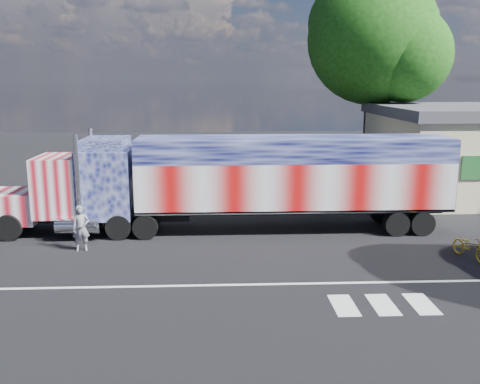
{
  "coord_description": "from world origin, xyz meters",
  "views": [
    {
      "loc": [
        -1.05,
        -19.78,
        6.74
      ],
      "look_at": [
        0.0,
        3.0,
        1.9
      ],
      "focal_mm": 40.0,
      "sensor_mm": 36.0,
      "label": 1
    }
  ],
  "objects_px": {
    "semi_truck": "(234,180)",
    "coach_bus": "(210,174)",
    "woman": "(81,228)",
    "tree_ne_a": "(375,40)",
    "bicycle": "(471,247)"
  },
  "relations": [
    {
      "from": "coach_bus",
      "to": "woman",
      "type": "xyz_separation_m",
      "value": [
        -5.07,
        -8.08,
        -0.73
      ]
    },
    {
      "from": "semi_truck",
      "to": "woman",
      "type": "bearing_deg",
      "value": -157.01
    },
    {
      "from": "woman",
      "to": "tree_ne_a",
      "type": "distance_m",
      "value": 23.34
    },
    {
      "from": "coach_bus",
      "to": "woman",
      "type": "height_order",
      "value": "coach_bus"
    },
    {
      "from": "coach_bus",
      "to": "woman",
      "type": "distance_m",
      "value": 9.56
    },
    {
      "from": "woman",
      "to": "bicycle",
      "type": "distance_m",
      "value": 15.17
    },
    {
      "from": "semi_truck",
      "to": "coach_bus",
      "type": "xyz_separation_m",
      "value": [
        -1.14,
        5.45,
        -0.69
      ]
    },
    {
      "from": "woman",
      "to": "bicycle",
      "type": "xyz_separation_m",
      "value": [
        15.06,
        -1.71,
        -0.44
      ]
    },
    {
      "from": "semi_truck",
      "to": "coach_bus",
      "type": "height_order",
      "value": "semi_truck"
    },
    {
      "from": "tree_ne_a",
      "to": "coach_bus",
      "type": "bearing_deg",
      "value": -147.52
    },
    {
      "from": "semi_truck",
      "to": "woman",
      "type": "distance_m",
      "value": 6.89
    },
    {
      "from": "bicycle",
      "to": "semi_truck",
      "type": "bearing_deg",
      "value": 136.21
    },
    {
      "from": "woman",
      "to": "tree_ne_a",
      "type": "height_order",
      "value": "tree_ne_a"
    },
    {
      "from": "woman",
      "to": "semi_truck",
      "type": "bearing_deg",
      "value": 11.32
    },
    {
      "from": "semi_truck",
      "to": "bicycle",
      "type": "relative_size",
      "value": 11.68
    }
  ]
}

